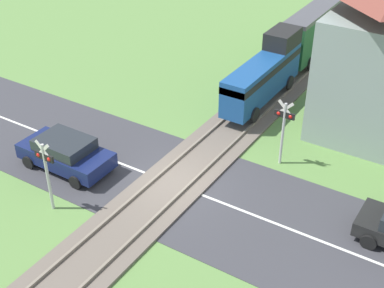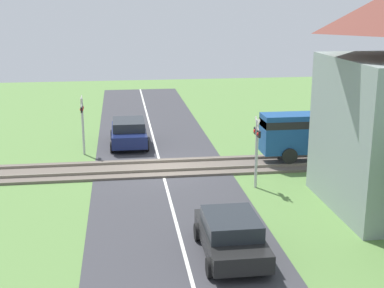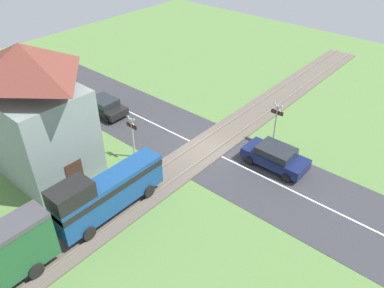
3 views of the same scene
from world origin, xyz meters
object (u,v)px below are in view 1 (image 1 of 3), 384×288
(crossing_signal_west_approach, at_px, (46,167))
(crossing_signal_east_approach, at_px, (284,124))
(train, at_px, (295,46))
(pedestrian_by_station, at_px, (313,93))
(car_near_crossing, at_px, (66,152))

(crossing_signal_west_approach, xyz_separation_m, crossing_signal_east_approach, (6.24, 7.65, 0.00))
(train, bearing_deg, crossing_signal_west_approach, -100.87)
(crossing_signal_east_approach, bearing_deg, pedestrian_by_station, 97.95)
(crossing_signal_west_approach, bearing_deg, pedestrian_by_station, 67.97)
(pedestrian_by_station, bearing_deg, train, 129.31)
(train, bearing_deg, crossing_signal_east_approach, -70.06)
(train, xyz_separation_m, crossing_signal_west_approach, (-3.12, -16.24, 0.13))
(car_near_crossing, distance_m, crossing_signal_east_approach, 9.43)
(train, xyz_separation_m, car_near_crossing, (-4.61, -13.86, -1.09))
(car_near_crossing, distance_m, crossing_signal_west_approach, 3.06)
(car_near_crossing, xyz_separation_m, crossing_signal_west_approach, (1.49, -2.38, 1.22))
(pedestrian_by_station, bearing_deg, crossing_signal_east_approach, -82.05)
(crossing_signal_west_approach, xyz_separation_m, pedestrian_by_station, (5.43, 13.42, -1.27))
(car_near_crossing, distance_m, pedestrian_by_station, 13.03)
(train, height_order, car_near_crossing, train)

